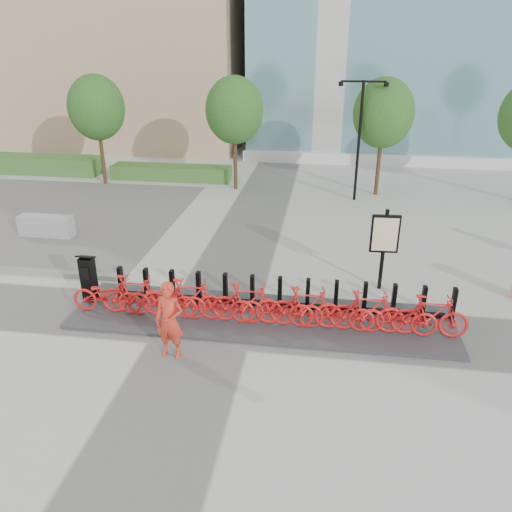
# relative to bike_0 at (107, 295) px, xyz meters

# --- Properties ---
(ground) EXTENTS (120.00, 120.00, 0.00)m
(ground) POSITION_rel_bike_0_xyz_m (2.60, 0.05, -0.56)
(ground) COLOR #B5B5B4
(gravel_patch) EXTENTS (14.00, 14.00, 0.00)m
(gravel_patch) POSITION_rel_bike_0_xyz_m (-7.40, 7.05, -0.56)
(gravel_patch) COLOR #525252
(gravel_patch) RESTS_ON ground
(hedge_a) EXTENTS (10.00, 1.40, 0.90)m
(hedge_a) POSITION_rel_bike_0_xyz_m (-11.40, 13.55, -0.11)
(hedge_a) COLOR #3B742E
(hedge_a) RESTS_ON ground
(hedge_b) EXTENTS (6.00, 1.20, 0.70)m
(hedge_b) POSITION_rel_bike_0_xyz_m (-2.40, 13.25, -0.21)
(hedge_b) COLOR #3B742E
(hedge_b) RESTS_ON ground
(tree_0) EXTENTS (2.60, 2.60, 5.10)m
(tree_0) POSITION_rel_bike_0_xyz_m (-5.40, 12.05, 3.03)
(tree_0) COLOR brown
(tree_0) RESTS_ON ground
(tree_1) EXTENTS (2.60, 2.60, 5.10)m
(tree_1) POSITION_rel_bike_0_xyz_m (1.10, 12.05, 3.03)
(tree_1) COLOR brown
(tree_1) RESTS_ON ground
(tree_2) EXTENTS (2.60, 2.60, 5.10)m
(tree_2) POSITION_rel_bike_0_xyz_m (7.60, 12.05, 3.03)
(tree_2) COLOR brown
(tree_2) RESTS_ON ground
(streetlamp) EXTENTS (2.00, 0.20, 5.00)m
(streetlamp) POSITION_rel_bike_0_xyz_m (6.60, 11.05, 2.57)
(streetlamp) COLOR black
(streetlamp) RESTS_ON ground
(dock_pad) EXTENTS (9.60, 2.40, 0.08)m
(dock_pad) POSITION_rel_bike_0_xyz_m (3.90, 0.35, -0.52)
(dock_pad) COLOR #3C3C3F
(dock_pad) RESTS_ON ground
(dock_rail_posts) EXTENTS (8.74, 0.50, 0.85)m
(dock_rail_posts) POSITION_rel_bike_0_xyz_m (4.32, 0.82, -0.06)
(dock_rail_posts) COLOR black
(dock_rail_posts) RESTS_ON dock_pad
(bike_0) EXTENTS (1.83, 0.64, 0.96)m
(bike_0) POSITION_rel_bike_0_xyz_m (0.00, 0.00, 0.00)
(bike_0) COLOR red
(bike_0) RESTS_ON dock_pad
(bike_1) EXTENTS (1.77, 0.50, 1.07)m
(bike_1) POSITION_rel_bike_0_xyz_m (0.72, 0.00, 0.05)
(bike_1) COLOR red
(bike_1) RESTS_ON dock_pad
(bike_2) EXTENTS (1.83, 0.64, 0.96)m
(bike_2) POSITION_rel_bike_0_xyz_m (1.44, 0.00, 0.00)
(bike_2) COLOR red
(bike_2) RESTS_ON dock_pad
(bike_3) EXTENTS (1.77, 0.50, 1.07)m
(bike_3) POSITION_rel_bike_0_xyz_m (2.16, 0.00, 0.05)
(bike_3) COLOR red
(bike_3) RESTS_ON dock_pad
(bike_4) EXTENTS (1.83, 0.64, 0.96)m
(bike_4) POSITION_rel_bike_0_xyz_m (2.88, 0.00, 0.00)
(bike_4) COLOR red
(bike_4) RESTS_ON dock_pad
(bike_5) EXTENTS (1.77, 0.50, 1.07)m
(bike_5) POSITION_rel_bike_0_xyz_m (3.60, 0.00, 0.05)
(bike_5) COLOR red
(bike_5) RESTS_ON dock_pad
(bike_6) EXTENTS (1.83, 0.64, 0.96)m
(bike_6) POSITION_rel_bike_0_xyz_m (4.32, 0.00, 0.00)
(bike_6) COLOR red
(bike_6) RESTS_ON dock_pad
(bike_7) EXTENTS (1.77, 0.50, 1.07)m
(bike_7) POSITION_rel_bike_0_xyz_m (5.04, 0.00, 0.05)
(bike_7) COLOR red
(bike_7) RESTS_ON dock_pad
(bike_8) EXTENTS (1.83, 0.64, 0.96)m
(bike_8) POSITION_rel_bike_0_xyz_m (5.76, 0.00, 0.00)
(bike_8) COLOR red
(bike_8) RESTS_ON dock_pad
(bike_9) EXTENTS (1.77, 0.50, 1.07)m
(bike_9) POSITION_rel_bike_0_xyz_m (6.48, 0.00, 0.05)
(bike_9) COLOR red
(bike_9) RESTS_ON dock_pad
(bike_10) EXTENTS (1.83, 0.64, 0.96)m
(bike_10) POSITION_rel_bike_0_xyz_m (7.20, 0.00, 0.00)
(bike_10) COLOR red
(bike_10) RESTS_ON dock_pad
(bike_11) EXTENTS (1.77, 0.50, 1.07)m
(bike_11) POSITION_rel_bike_0_xyz_m (7.92, 0.00, 0.05)
(bike_11) COLOR red
(bike_11) RESTS_ON dock_pad
(kiosk) EXTENTS (0.43, 0.37, 1.34)m
(kiosk) POSITION_rel_bike_0_xyz_m (-0.72, 0.54, 0.16)
(kiosk) COLOR black
(kiosk) RESTS_ON dock_pad
(worker_red) EXTENTS (0.71, 0.51, 1.79)m
(worker_red) POSITION_rel_bike_0_xyz_m (2.14, -1.51, 0.34)
(worker_red) COLOR red
(worker_red) RESTS_ON ground
(jersey_barrier) EXTENTS (1.94, 0.53, 0.75)m
(jersey_barrier) POSITION_rel_bike_0_xyz_m (-4.49, 4.99, -0.19)
(jersey_barrier) COLOR #A5A5A5
(jersey_barrier) RESTS_ON ground
(map_sign) EXTENTS (0.78, 0.17, 2.36)m
(map_sign) POSITION_rel_bike_0_xyz_m (7.01, 2.50, 1.00)
(map_sign) COLOR black
(map_sign) RESTS_ON ground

